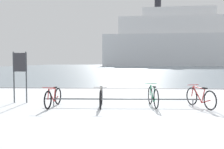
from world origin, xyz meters
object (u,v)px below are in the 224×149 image
bicycle_0 (53,97)px  info_sign (20,68)px  bicycle_1 (101,97)px  bicycle_2 (153,96)px  bicycle_3 (200,98)px  ferry_ship (179,42)px

bicycle_0 → info_sign: 2.07m
bicycle_1 → bicycle_2: 1.94m
bicycle_1 → bicycle_3: (3.61, 0.04, 0.01)m
info_sign → bicycle_3: bearing=-5.6°
bicycle_0 → ferry_ship: (21.46, 81.28, 7.95)m
bicycle_2 → ferry_ship: 83.29m
bicycle_2 → info_sign: bearing=174.5°
bicycle_3 → info_sign: 7.07m
info_sign → ferry_ship: bearing=74.0°
bicycle_0 → bicycle_1: bicycle_1 is taller
bicycle_1 → bicycle_3: 3.61m
bicycle_0 → info_sign: info_sign is taller
bicycle_0 → bicycle_1: size_ratio=0.99×
bicycle_3 → info_sign: size_ratio=0.80×
ferry_ship → info_sign: bearing=-106.0°
bicycle_0 → bicycle_2: (3.69, 0.29, 0.03)m
bicycle_0 → ferry_ship: 84.44m
bicycle_3 → bicycle_1: bearing=-179.3°
bicycle_0 → info_sign: bearing=152.9°
bicycle_3 → bicycle_0: bearing=-178.7°
bicycle_3 → ferry_ship: 83.11m
bicycle_2 → bicycle_1: bearing=-173.6°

